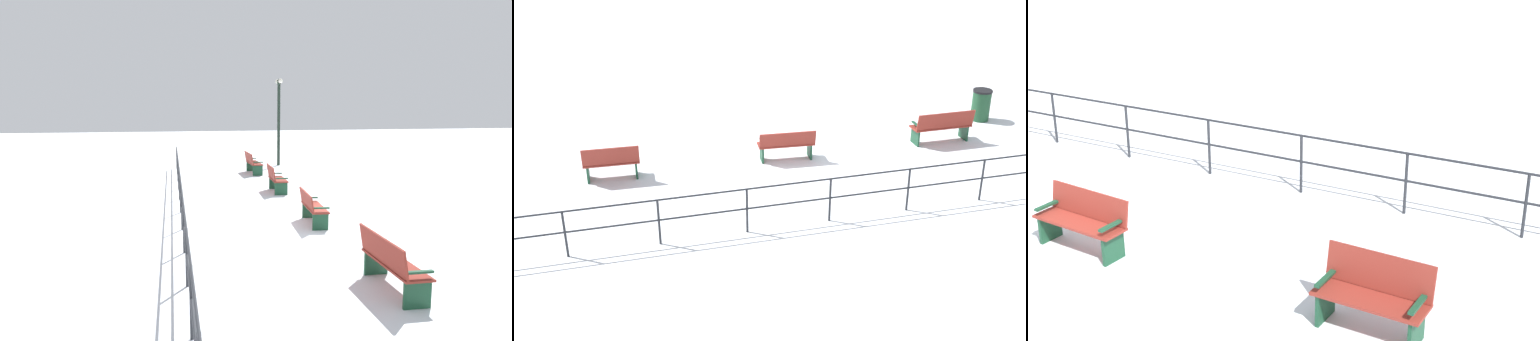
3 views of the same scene
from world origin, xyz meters
TOP-DOWN VIEW (x-y plane):
  - ground_plane at (0.00, 0.00)m, footprint 80.00×80.00m
  - bench_third at (-0.17, 0.01)m, footprint 0.60×1.51m
  - bench_fourth at (-0.15, 4.47)m, footprint 0.61×1.39m
  - waterfront_railing at (-3.49, -0.00)m, footprint 0.05×22.27m

SIDE VIEW (x-z plane):
  - ground_plane at x=0.00m, z-range 0.00..0.00m
  - bench_third at x=-0.17m, z-range 0.03..0.88m
  - bench_fourth at x=-0.15m, z-range 0.00..0.94m
  - waterfront_railing at x=-3.49m, z-range 0.18..1.23m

